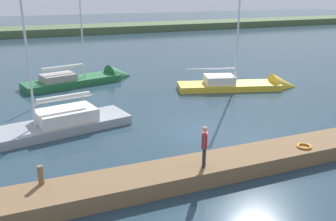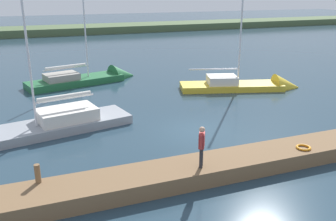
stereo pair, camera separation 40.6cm
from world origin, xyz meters
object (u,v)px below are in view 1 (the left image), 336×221
at_px(sailboat_near_dock, 90,81).
at_px(person_on_dock, 205,144).
at_px(life_ring_buoy, 304,146).
at_px(sailboat_far_left, 248,87).
at_px(mooring_post_near, 41,175).
at_px(sailboat_behind_pier, 24,135).

relative_size(sailboat_near_dock, person_on_dock, 5.64).
xyz_separation_m(life_ring_buoy, sailboat_far_left, (-4.98, -11.85, -0.58)).
height_order(life_ring_buoy, sailboat_far_left, sailboat_far_left).
height_order(mooring_post_near, sailboat_far_left, sailboat_far_left).
distance_m(sailboat_behind_pier, person_on_dock, 10.30).
bearing_deg(person_on_dock, sailboat_far_left, -99.88).
height_order(sailboat_behind_pier, sailboat_near_dock, sailboat_behind_pier).
bearing_deg(sailboat_behind_pier, sailboat_near_dock, -128.55).
relative_size(mooring_post_near, life_ring_buoy, 1.11).
relative_size(life_ring_buoy, sailboat_far_left, 0.06).
relative_size(life_ring_buoy, sailboat_near_dock, 0.07).
xyz_separation_m(sailboat_far_left, person_on_dock, (10.07, 11.79, 1.53)).
relative_size(mooring_post_near, sailboat_near_dock, 0.08).
bearing_deg(sailboat_behind_pier, sailboat_far_left, -177.73).
xyz_separation_m(mooring_post_near, person_on_dock, (-6.20, 1.01, 0.63)).
height_order(life_ring_buoy, sailboat_behind_pier, sailboat_behind_pier).
xyz_separation_m(sailboat_behind_pier, sailboat_near_dock, (-5.55, -10.86, -0.04)).
bearing_deg(mooring_post_near, person_on_dock, 170.79).
height_order(sailboat_behind_pier, sailboat_far_left, sailboat_far_left).
bearing_deg(sailboat_far_left, person_on_dock, -114.10).
bearing_deg(person_on_dock, mooring_post_near, 21.39).
xyz_separation_m(life_ring_buoy, sailboat_behind_pier, (11.78, -7.75, -0.54)).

